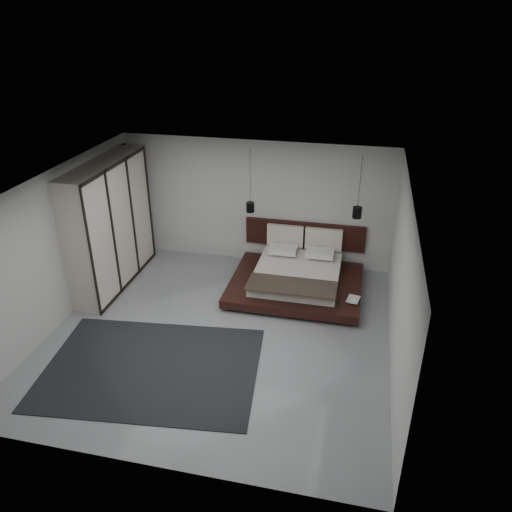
% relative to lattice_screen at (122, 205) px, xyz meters
% --- Properties ---
extents(floor, '(6.00, 6.00, 0.00)m').
position_rel_lattice_screen_xyz_m(floor, '(2.95, -2.45, -1.30)').
color(floor, gray).
rests_on(floor, ground).
extents(ceiling, '(6.00, 6.00, 0.00)m').
position_rel_lattice_screen_xyz_m(ceiling, '(2.95, -2.45, 1.50)').
color(ceiling, white).
rests_on(ceiling, wall_back).
extents(wall_back, '(6.00, 0.00, 6.00)m').
position_rel_lattice_screen_xyz_m(wall_back, '(2.95, 0.55, 0.10)').
color(wall_back, beige).
rests_on(wall_back, floor).
extents(wall_front, '(6.00, 0.00, 6.00)m').
position_rel_lattice_screen_xyz_m(wall_front, '(2.95, -5.45, 0.10)').
color(wall_front, beige).
rests_on(wall_front, floor).
extents(wall_left, '(0.00, 6.00, 6.00)m').
position_rel_lattice_screen_xyz_m(wall_left, '(-0.05, -2.45, 0.10)').
color(wall_left, beige).
rests_on(wall_left, floor).
extents(wall_right, '(0.00, 6.00, 6.00)m').
position_rel_lattice_screen_xyz_m(wall_right, '(5.95, -2.45, 0.10)').
color(wall_right, beige).
rests_on(wall_right, floor).
extents(lattice_screen, '(0.05, 0.90, 2.60)m').
position_rel_lattice_screen_xyz_m(lattice_screen, '(0.00, 0.00, 0.00)').
color(lattice_screen, black).
rests_on(lattice_screen, floor).
extents(bed, '(2.66, 2.34, 1.06)m').
position_rel_lattice_screen_xyz_m(bed, '(4.07, -0.54, -1.02)').
color(bed, black).
rests_on(bed, floor).
extents(book_lower, '(0.20, 0.27, 0.02)m').
position_rel_lattice_screen_xyz_m(book_lower, '(5.17, -1.17, -1.04)').
color(book_lower, '#99724C').
rests_on(book_lower, bed).
extents(book_upper, '(0.28, 0.34, 0.02)m').
position_rel_lattice_screen_xyz_m(book_upper, '(5.15, -1.20, -1.02)').
color(book_upper, '#99724C').
rests_on(book_upper, book_lower).
extents(pendant_left, '(0.17, 0.17, 1.34)m').
position_rel_lattice_screen_xyz_m(pendant_left, '(2.98, -0.13, 0.27)').
color(pendant_left, black).
rests_on(pendant_left, ceiling).
extents(pendant_right, '(0.18, 0.18, 1.28)m').
position_rel_lattice_screen_xyz_m(pendant_right, '(5.17, -0.13, 0.34)').
color(pendant_right, black).
rests_on(pendant_right, ceiling).
extents(wardrobe, '(0.63, 2.66, 2.61)m').
position_rel_lattice_screen_xyz_m(wardrobe, '(0.25, -1.09, 0.01)').
color(wardrobe, beige).
rests_on(wardrobe, floor).
extents(rug, '(3.70, 2.83, 0.01)m').
position_rel_lattice_screen_xyz_m(rug, '(2.14, -3.63, -1.29)').
color(rug, black).
rests_on(rug, floor).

